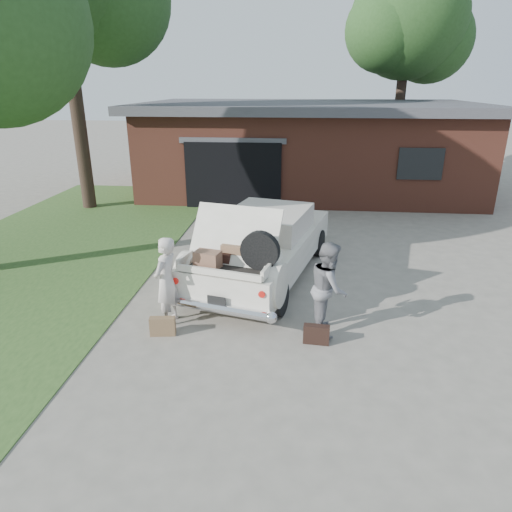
{
  "coord_description": "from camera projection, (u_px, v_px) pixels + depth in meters",
  "views": [
    {
      "loc": [
        0.75,
        -6.97,
        3.99
      ],
      "look_at": [
        0.0,
        0.6,
        1.1
      ],
      "focal_mm": 32.0,
      "sensor_mm": 36.0,
      "label": 1
    }
  ],
  "objects": [
    {
      "name": "ground",
      "position": [
        253.0,
        327.0,
        7.97
      ],
      "size": [
        90.0,
        90.0,
        0.0
      ],
      "primitive_type": "plane",
      "color": "gray",
      "rests_on": "ground"
    },
    {
      "name": "grass_strip",
      "position": [
        45.0,
        255.0,
        11.27
      ],
      "size": [
        6.0,
        16.0,
        0.02
      ],
      "primitive_type": "cube",
      "color": "#2D4C1E",
      "rests_on": "ground"
    },
    {
      "name": "house",
      "position": [
        308.0,
        146.0,
        17.96
      ],
      "size": [
        12.8,
        7.8,
        3.3
      ],
      "color": "brown",
      "rests_on": "ground"
    },
    {
      "name": "tree_right",
      "position": [
        410.0,
        27.0,
        19.31
      ],
      "size": [
        5.61,
        4.88,
        8.95
      ],
      "color": "#38281E",
      "rests_on": "ground"
    },
    {
      "name": "sedan",
      "position": [
        263.0,
        245.0,
        9.82
      ],
      "size": [
        3.07,
        5.31,
        1.91
      ],
      "rotation": [
        0.0,
        0.0,
        -0.24
      ],
      "color": "white",
      "rests_on": "ground"
    },
    {
      "name": "woman_left",
      "position": [
        166.0,
        281.0,
        7.85
      ],
      "size": [
        0.51,
        0.65,
        1.59
      ],
      "primitive_type": "imported",
      "rotation": [
        0.0,
        0.0,
        -1.81
      ],
      "color": "beige",
      "rests_on": "ground"
    },
    {
      "name": "woman_right",
      "position": [
        329.0,
        288.0,
        7.61
      ],
      "size": [
        0.62,
        0.79,
        1.59
      ],
      "primitive_type": "imported",
      "rotation": [
        0.0,
        0.0,
        1.59
      ],
      "color": "slate",
      "rests_on": "ground"
    },
    {
      "name": "suitcase_left",
      "position": [
        163.0,
        326.0,
        7.66
      ],
      "size": [
        0.44,
        0.19,
        0.33
      ],
      "primitive_type": "cube",
      "rotation": [
        0.0,
        0.0,
        0.14
      ],
      "color": "brown",
      "rests_on": "ground"
    },
    {
      "name": "suitcase_right",
      "position": [
        316.0,
        334.0,
        7.42
      ],
      "size": [
        0.43,
        0.17,
        0.33
      ],
      "primitive_type": "cube",
      "rotation": [
        0.0,
        0.0,
        -0.09
      ],
      "color": "black",
      "rests_on": "ground"
    }
  ]
}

